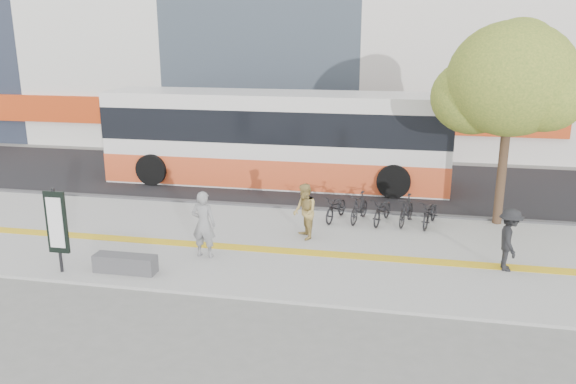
% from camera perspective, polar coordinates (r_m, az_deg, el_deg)
% --- Properties ---
extents(ground, '(120.00, 120.00, 0.00)m').
position_cam_1_polar(ground, '(15.41, -5.00, -7.18)').
color(ground, slate).
rests_on(ground, ground).
extents(sidewalk, '(40.00, 7.00, 0.08)m').
position_cam_1_polar(sidewalk, '(16.73, -3.57, -5.11)').
color(sidewalk, gray).
rests_on(sidewalk, ground).
extents(tactile_strip, '(40.00, 0.45, 0.01)m').
position_cam_1_polar(tactile_strip, '(16.27, -4.02, -5.57)').
color(tactile_strip, gold).
rests_on(tactile_strip, sidewalk).
extents(street, '(40.00, 8.00, 0.06)m').
position_cam_1_polar(street, '(23.73, 1.05, 1.16)').
color(street, black).
rests_on(street, ground).
extents(curb, '(40.00, 0.25, 0.14)m').
position_cam_1_polar(curb, '(19.94, -1.01, -1.54)').
color(curb, '#3E3E41').
rests_on(curb, ground).
extents(bench, '(1.60, 0.45, 0.45)m').
position_cam_1_polar(bench, '(15.18, -15.85, -6.85)').
color(bench, '#3E3E41').
rests_on(bench, sidewalk).
extents(signboard, '(0.55, 0.10, 2.20)m').
position_cam_1_polar(signboard, '(15.37, -21.98, -2.92)').
color(signboard, black).
rests_on(signboard, sidewalk).
extents(street_tree, '(4.40, 3.80, 6.31)m').
position_cam_1_polar(street_tree, '(18.74, 21.15, 10.19)').
color(street_tree, '#3E2D1C').
rests_on(street_tree, sidewalk).
extents(bus, '(13.53, 3.21, 3.60)m').
position_cam_1_polar(bus, '(23.04, -1.23, 5.12)').
color(bus, silver).
rests_on(bus, street).
extents(bicycle_row, '(3.90, 1.70, 0.94)m').
position_cam_1_polar(bicycle_row, '(18.43, 9.37, -1.74)').
color(bicycle_row, black).
rests_on(bicycle_row, sidewalk).
extents(seated_woman, '(0.70, 0.48, 1.83)m').
position_cam_1_polar(seated_woman, '(15.52, -8.37, -3.18)').
color(seated_woman, black).
rests_on(seated_woman, sidewalk).
extents(pedestrian_tan, '(0.91, 0.99, 1.65)m').
position_cam_1_polar(pedestrian_tan, '(16.73, 1.66, -1.96)').
color(pedestrian_tan, '#A28849').
rests_on(pedestrian_tan, sidewalk).
extents(pedestrian_dark, '(0.61, 1.05, 1.63)m').
position_cam_1_polar(pedestrian_dark, '(15.58, 21.12, -4.43)').
color(pedestrian_dark, black).
rests_on(pedestrian_dark, sidewalk).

